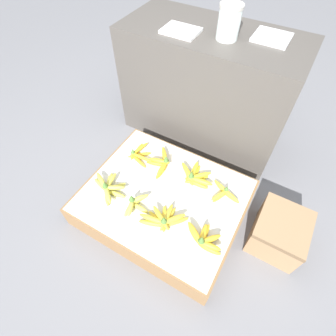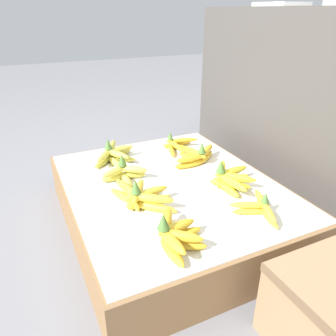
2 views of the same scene
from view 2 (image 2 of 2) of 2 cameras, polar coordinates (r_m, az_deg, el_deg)
The scene contains 12 objects.
ground_plane at distance 1.42m, azimuth 0.40°, elevation -9.28°, with size 10.00×10.00×0.00m, color slate.
display_platform at distance 1.37m, azimuth 0.41°, elevation -6.12°, with size 0.98×0.81×0.18m.
back_vendor_table at distance 1.81m, azimuth 23.62°, elevation 10.95°, with size 1.20×0.55×0.83m.
banana_bunch_front_left at distance 1.53m, azimuth -9.55°, elevation 2.38°, with size 0.26×0.23×0.11m.
banana_bunch_front_midleft at distance 1.34m, azimuth -7.69°, elevation -0.89°, with size 0.14×0.19×0.11m.
banana_bunch_front_midright at distance 1.17m, azimuth -4.78°, elevation -4.98°, with size 0.26×0.20×0.11m.
banana_bunch_front_right at distance 0.98m, azimuth 1.14°, elevation -11.48°, with size 0.24×0.15×0.11m.
banana_bunch_middle_left at distance 1.63m, azimuth 1.52°, elevation 4.06°, with size 0.19×0.20×0.09m.
banana_bunch_middle_midleft at distance 1.49m, azimuth 5.04°, elevation 2.12°, with size 0.16×0.25×0.11m.
banana_bunch_middle_midright at distance 1.31m, azimuth 10.46°, elevation -1.71°, with size 0.26×0.18×0.11m.
banana_bunch_middle_right at distance 1.16m, azimuth 15.79°, elevation -6.59°, with size 0.21×0.18×0.08m.
foam_tray_white at distance 1.80m, azimuth 19.07°, elevation 25.36°, with size 0.22×0.17×0.02m.
Camera 2 is at (1.04, -0.50, 0.82)m, focal length 35.00 mm.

